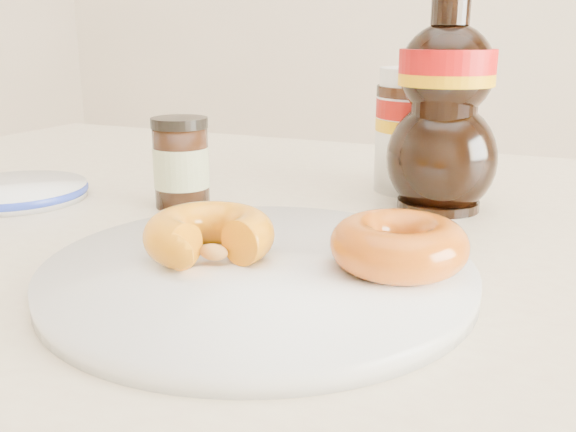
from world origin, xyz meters
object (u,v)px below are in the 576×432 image
at_px(dining_table, 343,323).
at_px(donut_whole, 399,245).
at_px(blue_rim_saucer, 14,191).
at_px(syrup_bottle, 445,103).
at_px(plate, 258,272).
at_px(dark_jar, 181,164).
at_px(donut_bitten, 209,235).
at_px(nutella_jar, 419,125).

xyz_separation_m(dining_table, donut_whole, (0.07, -0.10, 0.11)).
bearing_deg(blue_rim_saucer, syrup_bottle, 19.26).
height_order(plate, syrup_bottle, syrup_bottle).
relative_size(dining_table, dark_jar, 15.89).
height_order(plate, donut_bitten, donut_bitten).
bearing_deg(dark_jar, donut_whole, -25.82).
height_order(nutella_jar, syrup_bottle, syrup_bottle).
bearing_deg(dining_table, nutella_jar, 84.90).
xyz_separation_m(donut_whole, blue_rim_saucer, (-0.43, 0.07, -0.02)).
xyz_separation_m(dining_table, dark_jar, (-0.18, 0.02, 0.13)).
distance_m(donut_bitten, donut_whole, 0.13).
distance_m(nutella_jar, dark_jar, 0.26).
relative_size(donut_bitten, blue_rim_saucer, 0.62).
bearing_deg(dining_table, dark_jar, 172.69).
height_order(dining_table, donut_whole, donut_whole).
bearing_deg(donut_bitten, dining_table, 79.47).
distance_m(nutella_jar, blue_rim_saucer, 0.43).
relative_size(plate, dark_jar, 3.36).
xyz_separation_m(dining_table, donut_bitten, (-0.06, -0.13, 0.11)).
xyz_separation_m(donut_bitten, dark_jar, (-0.12, 0.15, 0.01)).
height_order(dark_jar, blue_rim_saucer, dark_jar).
xyz_separation_m(donut_bitten, nutella_jar, (0.07, 0.32, 0.04)).
height_order(donut_whole, blue_rim_saucer, donut_whole).
distance_m(plate, syrup_bottle, 0.27).
relative_size(dining_table, plate, 4.73).
relative_size(plate, nutella_jar, 2.25).
bearing_deg(blue_rim_saucer, donut_whole, -9.81).
xyz_separation_m(nutella_jar, syrup_bottle, (0.04, -0.07, 0.03)).
bearing_deg(dining_table, donut_bitten, -113.08).
bearing_deg(donut_whole, plate, -161.64).
height_order(donut_bitten, donut_whole, same).
height_order(nutella_jar, blue_rim_saucer, nutella_jar).
bearing_deg(donut_bitten, dark_jar, 141.37).
bearing_deg(nutella_jar, syrup_bottle, -60.57).
distance_m(donut_whole, blue_rim_saucer, 0.43).
distance_m(dining_table, dark_jar, 0.22).
relative_size(dining_table, donut_bitten, 15.18).
distance_m(dining_table, donut_bitten, 0.18).
relative_size(nutella_jar, blue_rim_saucer, 0.89).
xyz_separation_m(donut_bitten, donut_whole, (0.13, 0.03, 0.00)).
distance_m(donut_whole, nutella_jar, 0.29).
bearing_deg(donut_whole, dark_jar, 154.18).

